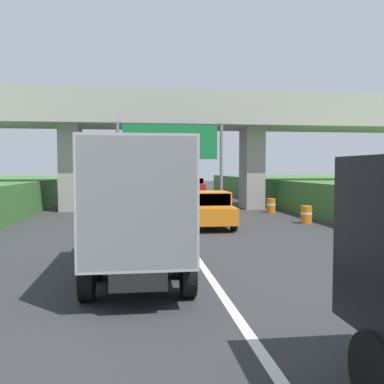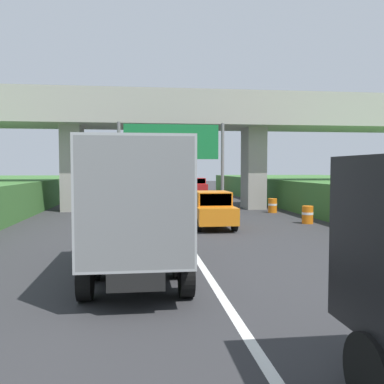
{
  "view_description": "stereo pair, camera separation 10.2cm",
  "coord_description": "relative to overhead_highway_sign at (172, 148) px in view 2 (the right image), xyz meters",
  "views": [
    {
      "loc": [
        -1.86,
        3.94,
        2.78
      ],
      "look_at": [
        0.0,
        17.98,
        2.0
      ],
      "focal_mm": 39.39,
      "sensor_mm": 36.0,
      "label": 1
    },
    {
      "loc": [
        -1.75,
        3.93,
        2.78
      ],
      "look_at": [
        0.0,
        17.98,
        2.0
      ],
      "focal_mm": 39.39,
      "sensor_mm": 36.0,
      "label": 2
    }
  ],
  "objects": [
    {
      "name": "truck_silver",
      "position": [
        -1.83,
        -11.89,
        -1.99
      ],
      "size": [
        2.44,
        7.3,
        3.44
      ],
      "color": "black",
      "rests_on": "ground"
    },
    {
      "name": "construction_barrel_3",
      "position": [
        6.7,
        -2.76,
        -3.46
      ],
      "size": [
        0.57,
        0.57,
        0.9
      ],
      "color": "orange",
      "rests_on": "ground"
    },
    {
      "name": "overhead_highway_sign",
      "position": [
        0.0,
        0.0,
        0.0
      ],
      "size": [
        5.88,
        0.18,
        5.32
      ],
      "color": "slate",
      "rests_on": "ground"
    },
    {
      "name": "truck_blue",
      "position": [
        -1.51,
        15.41,
        -1.99
      ],
      "size": [
        2.44,
        7.3,
        3.44
      ],
      "color": "black",
      "rests_on": "ground"
    },
    {
      "name": "overpass_bridge",
      "position": [
        0.0,
        5.65,
        1.98
      ],
      "size": [
        40.0,
        4.8,
        7.82
      ],
      "color": "#ADA89E",
      "rests_on": "ground"
    },
    {
      "name": "car_red",
      "position": [
        4.91,
        24.95,
        -3.07
      ],
      "size": [
        1.86,
        4.1,
        1.72
      ],
      "color": "red",
      "rests_on": "ground"
    },
    {
      "name": "construction_barrel_2",
      "position": [
        6.55,
        -8.16,
        -3.46
      ],
      "size": [
        0.57,
        0.57,
        0.9
      ],
      "color": "orange",
      "rests_on": "ground"
    },
    {
      "name": "car_orange",
      "position": [
        1.63,
        -3.58,
        -3.07
      ],
      "size": [
        1.86,
        4.1,
        1.72
      ],
      "color": "orange",
      "rests_on": "ground"
    },
    {
      "name": "lane_centre_stripe",
      "position": [
        0.0,
        -0.89,
        -3.92
      ],
      "size": [
        0.2,
        92.32,
        0.01
      ],
      "primitive_type": "cube",
      "color": "white",
      "rests_on": "ground"
    },
    {
      "name": "truck_white",
      "position": [
        1.7,
        25.32,
        -1.99
      ],
      "size": [
        2.44,
        7.3,
        3.44
      ],
      "color": "black",
      "rests_on": "ground"
    },
    {
      "name": "construction_barrel_4",
      "position": [
        6.62,
        2.65,
        -3.46
      ],
      "size": [
        0.57,
        0.57,
        0.9
      ],
      "color": "orange",
      "rests_on": "ground"
    }
  ]
}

